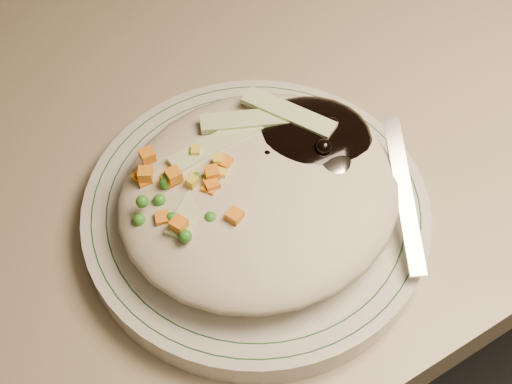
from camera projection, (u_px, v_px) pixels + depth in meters
desk at (215, 167)px, 0.79m from camera, size 1.40×0.70×0.74m
plate at (256, 214)px, 0.50m from camera, size 0.24×0.24×0.02m
plate_rim at (256, 206)px, 0.49m from camera, size 0.23×0.23×0.00m
meal at (262, 185)px, 0.48m from camera, size 0.21×0.19×0.05m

